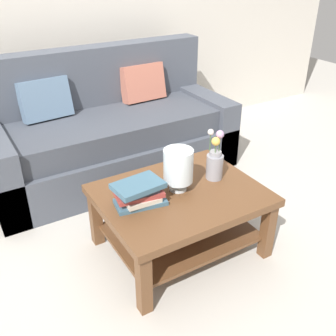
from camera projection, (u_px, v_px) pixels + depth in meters
ground_plane at (168, 220)px, 2.94m from camera, size 10.00×10.00×0.00m
back_wall at (74, 4)px, 3.52m from camera, size 6.40×0.12×2.70m
couch at (109, 134)px, 3.44m from camera, size 2.09×0.90×1.06m
coffee_table at (179, 209)px, 2.51m from camera, size 1.00×0.80×0.45m
book_stack_main at (139, 193)px, 2.30m from camera, size 0.32×0.22×0.15m
glass_hurricane_vase at (178, 167)px, 2.40m from camera, size 0.19×0.19×0.27m
flower_pitcher at (215, 162)px, 2.54m from camera, size 0.11×0.11×0.35m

